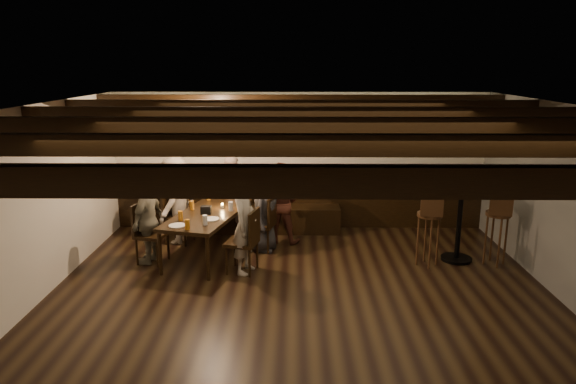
{
  "coord_description": "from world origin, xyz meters",
  "views": [
    {
      "loc": [
        -0.09,
        -5.39,
        2.88
      ],
      "look_at": [
        -0.18,
        1.3,
        1.19
      ],
      "focal_mm": 32.0,
      "sensor_mm": 36.0,
      "label": 1
    }
  ],
  "objects_px": {
    "person_right_near": "(264,212)",
    "person_left_near": "(176,200)",
    "person_bench_centre": "(232,195)",
    "person_bench_right": "(281,203)",
    "person_bench_left": "(180,200)",
    "bar_stool_left": "(428,238)",
    "high_top_table": "(460,214)",
    "dining_table": "(208,216)",
    "chair_right_far": "(243,253)",
    "bar_stool_right": "(496,237)",
    "person_right_far": "(245,225)",
    "chair_right_near": "(262,234)",
    "chair_left_near": "(179,226)",
    "chair_left_far": "(151,244)",
    "person_left_far": "(148,221)"
  },
  "relations": [
    {
      "from": "chair_right_far",
      "to": "bar_stool_left",
      "type": "distance_m",
      "value": 2.68
    },
    {
      "from": "high_top_table",
      "to": "bar_stool_left",
      "type": "height_order",
      "value": "bar_stool_left"
    },
    {
      "from": "person_right_near",
      "to": "person_left_near",
      "type": "bearing_deg",
      "value": 90.0
    },
    {
      "from": "chair_right_near",
      "to": "chair_left_near",
      "type": "bearing_deg",
      "value": 90.0
    },
    {
      "from": "chair_right_near",
      "to": "person_bench_left",
      "type": "distance_m",
      "value": 1.71
    },
    {
      "from": "person_right_near",
      "to": "chair_left_far",
      "type": "bearing_deg",
      "value": 121.5
    },
    {
      "from": "person_left_near",
      "to": "high_top_table",
      "type": "height_order",
      "value": "person_left_near"
    },
    {
      "from": "chair_right_far",
      "to": "high_top_table",
      "type": "height_order",
      "value": "high_top_table"
    },
    {
      "from": "chair_right_far",
      "to": "person_bench_centre",
      "type": "bearing_deg",
      "value": 25.62
    },
    {
      "from": "person_bench_left",
      "to": "bar_stool_left",
      "type": "bearing_deg",
      "value": 173.72
    },
    {
      "from": "chair_right_far",
      "to": "person_bench_right",
      "type": "relative_size",
      "value": 0.68
    },
    {
      "from": "person_left_near",
      "to": "chair_left_far",
      "type": "bearing_deg",
      "value": 1.98
    },
    {
      "from": "dining_table",
      "to": "bar_stool_right",
      "type": "bearing_deg",
      "value": 9.88
    },
    {
      "from": "person_bench_right",
      "to": "high_top_table",
      "type": "height_order",
      "value": "person_bench_right"
    },
    {
      "from": "high_top_table",
      "to": "person_bench_centre",
      "type": "bearing_deg",
      "value": 161.76
    },
    {
      "from": "chair_right_far",
      "to": "person_right_far",
      "type": "relative_size",
      "value": 0.66
    },
    {
      "from": "chair_right_far",
      "to": "bar_stool_left",
      "type": "xyz_separation_m",
      "value": [
        2.66,
        0.27,
        0.14
      ]
    },
    {
      "from": "chair_right_near",
      "to": "high_top_table",
      "type": "height_order",
      "value": "high_top_table"
    },
    {
      "from": "dining_table",
      "to": "chair_left_far",
      "type": "height_order",
      "value": "chair_left_far"
    },
    {
      "from": "person_right_far",
      "to": "person_bench_centre",
      "type": "bearing_deg",
      "value": 26.57
    },
    {
      "from": "high_top_table",
      "to": "bar_stool_right",
      "type": "bearing_deg",
      "value": -17.39
    },
    {
      "from": "chair_left_far",
      "to": "person_right_far",
      "type": "bearing_deg",
      "value": 90.0
    },
    {
      "from": "dining_table",
      "to": "high_top_table",
      "type": "height_order",
      "value": "high_top_table"
    },
    {
      "from": "chair_right_far",
      "to": "person_right_far",
      "type": "distance_m",
      "value": 0.41
    },
    {
      "from": "bar_stool_left",
      "to": "bar_stool_right",
      "type": "height_order",
      "value": "same"
    },
    {
      "from": "person_bench_centre",
      "to": "person_right_far",
      "type": "bearing_deg",
      "value": 116.57
    },
    {
      "from": "chair_right_near",
      "to": "bar_stool_left",
      "type": "bearing_deg",
      "value": -90.13
    },
    {
      "from": "chair_right_near",
      "to": "person_right_near",
      "type": "xyz_separation_m",
      "value": [
        0.03,
        -0.01,
        0.36
      ]
    },
    {
      "from": "person_bench_left",
      "to": "bar_stool_right",
      "type": "xyz_separation_m",
      "value": [
        4.91,
        -1.38,
        -0.17
      ]
    },
    {
      "from": "dining_table",
      "to": "person_bench_right",
      "type": "relative_size",
      "value": 1.48
    },
    {
      "from": "chair_left_near",
      "to": "chair_right_far",
      "type": "relative_size",
      "value": 1.01
    },
    {
      "from": "person_bench_centre",
      "to": "bar_stool_left",
      "type": "relative_size",
      "value": 1.25
    },
    {
      "from": "dining_table",
      "to": "person_right_far",
      "type": "xyz_separation_m",
      "value": [
        0.62,
        -0.62,
        0.06
      ]
    },
    {
      "from": "person_right_near",
      "to": "person_right_far",
      "type": "bearing_deg",
      "value": 180.0
    },
    {
      "from": "person_left_near",
      "to": "person_right_near",
      "type": "bearing_deg",
      "value": 90.0
    },
    {
      "from": "person_bench_right",
      "to": "person_bench_centre",
      "type": "bearing_deg",
      "value": -9.46
    },
    {
      "from": "person_bench_left",
      "to": "bar_stool_right",
      "type": "height_order",
      "value": "person_bench_left"
    },
    {
      "from": "bar_stool_right",
      "to": "chair_left_near",
      "type": "bearing_deg",
      "value": -177.3
    },
    {
      "from": "chair_right_far",
      "to": "person_right_far",
      "type": "xyz_separation_m",
      "value": [
        0.03,
        -0.01,
        0.41
      ]
    },
    {
      "from": "chair_right_far",
      "to": "high_top_table",
      "type": "relative_size",
      "value": 0.83
    },
    {
      "from": "person_bench_right",
      "to": "person_left_far",
      "type": "xyz_separation_m",
      "value": [
        -1.92,
        -0.92,
        -0.03
      ]
    },
    {
      "from": "chair_right_near",
      "to": "person_bench_right",
      "type": "bearing_deg",
      "value": -21.97
    },
    {
      "from": "high_top_table",
      "to": "person_bench_left",
      "type": "bearing_deg",
      "value": 164.51
    },
    {
      "from": "dining_table",
      "to": "person_bench_left",
      "type": "height_order",
      "value": "person_bench_left"
    },
    {
      "from": "person_right_near",
      "to": "bar_stool_right",
      "type": "height_order",
      "value": "person_right_near"
    },
    {
      "from": "person_bench_centre",
      "to": "person_bench_right",
      "type": "xyz_separation_m",
      "value": [
        0.84,
        -0.36,
        -0.03
      ]
    },
    {
      "from": "chair_right_far",
      "to": "person_right_near",
      "type": "bearing_deg",
      "value": -1.96
    },
    {
      "from": "chair_left_near",
      "to": "person_bench_centre",
      "type": "xyz_separation_m",
      "value": [
        0.84,
        0.41,
        0.42
      ]
    },
    {
      "from": "chair_right_far",
      "to": "person_bench_left",
      "type": "bearing_deg",
      "value": 50.18
    },
    {
      "from": "chair_right_far",
      "to": "person_right_near",
      "type": "relative_size",
      "value": 0.72
    }
  ]
}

